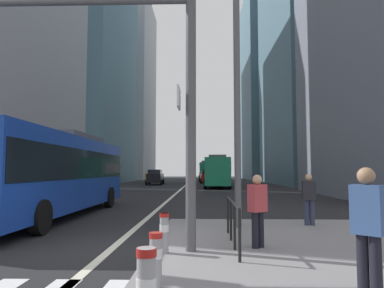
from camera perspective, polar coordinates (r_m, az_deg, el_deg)
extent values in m
plane|color=black|center=(28.56, -2.56, -7.92)|extent=(160.00, 160.00, 0.00)
cube|color=gray|center=(8.33, 26.67, -15.94)|extent=(9.00, 10.00, 0.15)
cube|color=beige|center=(38.52, -1.43, -6.97)|extent=(0.20, 80.00, 0.01)
cube|color=slate|center=(57.68, -17.03, 12.04)|extent=(12.22, 21.98, 35.66)
cube|color=#9E9EA3|center=(82.13, -11.17, 8.46)|extent=(12.98, 18.25, 39.60)
cube|color=slate|center=(54.34, 18.15, 14.84)|extent=(10.46, 22.24, 38.84)
cube|color=slate|center=(76.93, 13.01, 9.00)|extent=(12.00, 17.82, 38.65)
cube|color=#14389E|center=(14.99, -21.19, -4.36)|extent=(2.56, 11.78, 2.75)
cube|color=black|center=(14.99, -21.15, -3.04)|extent=(2.60, 11.55, 1.10)
cube|color=#4C4C51|center=(16.69, -18.72, 0.86)|extent=(1.77, 4.25, 0.30)
cylinder|color=black|center=(11.13, -23.14, -10.76)|extent=(0.30, 1.00, 1.00)
cylinder|color=black|center=(18.23, -13.15, -8.32)|extent=(0.30, 1.00, 1.00)
cylinder|color=black|center=(18.97, -20.25, -8.01)|extent=(0.30, 1.00, 1.00)
cube|color=#198456|center=(38.93, 4.05, -4.40)|extent=(2.80, 10.80, 2.75)
cube|color=black|center=(38.93, 4.05, -3.89)|extent=(2.83, 10.59, 1.10)
cube|color=#4C4C51|center=(37.35, 4.07, -2.07)|extent=(1.86, 3.91, 0.30)
cylinder|color=black|center=(42.39, 2.37, -6.05)|extent=(0.33, 1.01, 1.00)
cylinder|color=black|center=(42.42, 5.63, -6.03)|extent=(0.33, 1.01, 1.00)
cylinder|color=black|center=(35.52, 2.18, -6.40)|extent=(0.33, 1.01, 1.00)
cylinder|color=black|center=(35.55, 6.08, -6.38)|extent=(0.33, 1.01, 1.00)
cube|color=#198456|center=(60.61, 2.38, -4.36)|extent=(2.76, 11.28, 2.75)
cube|color=black|center=(60.61, 2.38, -4.03)|extent=(2.79, 11.06, 1.10)
cube|color=#4C4C51|center=(58.94, 2.43, -2.88)|extent=(1.84, 4.08, 0.30)
cylinder|color=black|center=(64.19, 1.20, -5.45)|extent=(0.32, 1.01, 1.00)
cylinder|color=black|center=(64.26, 3.35, -5.44)|extent=(0.32, 1.01, 1.00)
cylinder|color=black|center=(57.00, 1.29, -5.60)|extent=(0.32, 1.01, 1.00)
cylinder|color=black|center=(57.09, 3.71, -5.59)|extent=(0.32, 1.01, 1.00)
cube|color=black|center=(45.99, -5.91, -5.43)|extent=(1.86, 4.37, 1.10)
cube|color=black|center=(46.13, -5.88, -4.42)|extent=(1.54, 2.37, 0.52)
cylinder|color=black|center=(44.45, -4.96, -6.19)|extent=(0.23, 0.64, 0.64)
cylinder|color=black|center=(44.66, -7.30, -6.16)|extent=(0.23, 0.64, 0.64)
cylinder|color=black|center=(47.38, -4.61, -6.07)|extent=(0.23, 0.64, 0.64)
cylinder|color=black|center=(47.58, -6.81, -6.05)|extent=(0.23, 0.64, 0.64)
cube|color=silver|center=(48.24, 4.38, -5.39)|extent=(1.94, 4.43, 1.10)
cube|color=black|center=(48.08, 4.37, -4.42)|extent=(1.58, 2.41, 0.52)
cylinder|color=black|center=(49.74, 3.31, -5.99)|extent=(0.24, 0.65, 0.64)
cylinder|color=black|center=(49.76, 5.42, -5.98)|extent=(0.24, 0.65, 0.64)
cylinder|color=black|center=(46.77, 3.28, -6.10)|extent=(0.24, 0.65, 0.64)
cylinder|color=black|center=(46.79, 5.52, -6.09)|extent=(0.24, 0.65, 0.64)
cube|color=maroon|center=(50.76, 2.45, -5.34)|extent=(1.93, 4.50, 1.10)
cube|color=black|center=(50.60, 2.46, -4.42)|extent=(1.58, 2.45, 0.52)
cylinder|color=black|center=(52.25, 1.38, -5.91)|extent=(0.24, 0.65, 0.64)
cylinder|color=black|center=(52.33, 3.38, -5.90)|extent=(0.24, 0.65, 0.64)
cylinder|color=black|center=(49.23, 1.47, -6.01)|extent=(0.24, 0.65, 0.64)
cylinder|color=black|center=(49.32, 3.60, -6.00)|extent=(0.24, 0.65, 0.64)
cube|color=gold|center=(54.16, -6.16, -5.25)|extent=(1.90, 4.34, 1.10)
cube|color=black|center=(54.30, -6.12, -4.39)|extent=(1.56, 2.36, 0.52)
cylinder|color=black|center=(52.59, -5.44, -5.88)|extent=(0.24, 0.65, 0.64)
cylinder|color=black|center=(52.90, -7.40, -5.86)|extent=(0.24, 0.65, 0.64)
cylinder|color=black|center=(55.48, -4.98, -5.80)|extent=(0.24, 0.65, 0.64)
cylinder|color=black|center=(55.77, -6.84, -5.78)|extent=(0.24, 0.65, 0.64)
cylinder|color=#515156|center=(7.66, -0.19, 5.70)|extent=(0.22, 0.22, 6.00)
cylinder|color=#515156|center=(9.05, -21.55, 20.34)|extent=(6.19, 0.14, 0.14)
cube|color=white|center=(7.53, -2.15, 7.42)|extent=(0.04, 0.60, 0.44)
cylinder|color=#56565B|center=(11.00, 7.24, 7.97)|extent=(0.20, 0.20, 8.00)
cylinder|color=white|center=(3.63, -7.38, -21.73)|extent=(0.19, 0.19, 0.17)
cylinder|color=#B21E19|center=(3.55, -7.33, -16.83)|extent=(0.20, 0.20, 0.08)
cylinder|color=#99999E|center=(5.39, -5.85, -18.03)|extent=(0.18, 0.18, 0.78)
cylinder|color=white|center=(5.37, -5.84, -17.06)|extent=(0.19, 0.19, 0.14)
cylinder|color=#B21E19|center=(5.32, -5.82, -14.36)|extent=(0.20, 0.20, 0.08)
cylinder|color=#99999E|center=(7.50, -4.48, -14.03)|extent=(0.18, 0.18, 0.80)
cylinder|color=white|center=(7.48, -4.48, -13.31)|extent=(0.19, 0.19, 0.14)
cylinder|color=#B21E19|center=(7.44, -4.47, -11.29)|extent=(0.20, 0.20, 0.08)
cylinder|color=black|center=(6.80, 7.64, -14.39)|extent=(0.06, 0.06, 0.95)
cylinder|color=black|center=(7.79, 6.86, -13.09)|extent=(0.06, 0.06, 0.95)
cylinder|color=black|center=(8.78, 6.26, -12.09)|extent=(0.06, 0.06, 0.95)
cylinder|color=black|center=(9.78, 5.79, -11.29)|extent=(0.06, 0.06, 0.95)
cylinder|color=black|center=(8.23, 6.51, -9.29)|extent=(0.06, 3.03, 0.06)
cylinder|color=black|center=(8.14, 10.93, -13.29)|extent=(0.15, 0.15, 0.77)
cylinder|color=black|center=(8.03, 10.09, -13.43)|extent=(0.15, 0.15, 0.77)
cube|color=#B73D42|center=(8.01, 10.45, -8.52)|extent=(0.45, 0.42, 0.60)
sphere|color=tan|center=(7.99, 10.41, -5.63)|extent=(0.21, 0.21, 0.21)
cylinder|color=black|center=(5.37, 27.43, -17.31)|extent=(0.15, 0.15, 0.84)
cylinder|color=black|center=(5.42, 25.73, -17.24)|extent=(0.15, 0.15, 0.84)
cube|color=#38568E|center=(5.27, 26.30, -9.40)|extent=(0.44, 0.43, 0.65)
sphere|color=#9E7556|center=(5.25, 26.14, -4.63)|extent=(0.23, 0.23, 0.23)
cylinder|color=#2D334C|center=(11.66, 17.92, -10.42)|extent=(0.15, 0.15, 0.77)
cylinder|color=#2D334C|center=(11.69, 18.70, -10.38)|extent=(0.15, 0.15, 0.77)
cube|color=#232328|center=(11.62, 18.23, -7.07)|extent=(0.40, 0.27, 0.59)
sphere|color=tan|center=(11.60, 18.19, -5.09)|extent=(0.21, 0.21, 0.21)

